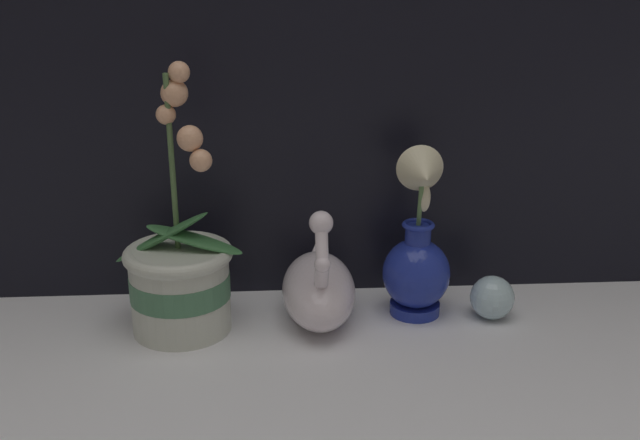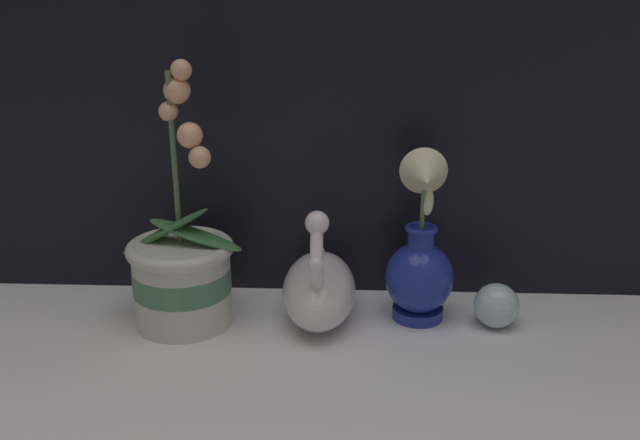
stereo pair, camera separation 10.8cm
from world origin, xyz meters
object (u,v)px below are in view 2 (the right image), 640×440
at_px(blue_vase, 420,261).
at_px(glass_sphere, 496,306).
at_px(swan_figurine, 319,286).
at_px(orchid_potted_plant, 182,270).

relative_size(blue_vase, glass_sphere, 3.96).
xyz_separation_m(blue_vase, glass_sphere, (0.11, -0.02, -0.06)).
xyz_separation_m(swan_figurine, glass_sphere, (0.27, -0.01, -0.02)).
height_order(orchid_potted_plant, swan_figurine, orchid_potted_plant).
distance_m(orchid_potted_plant, blue_vase, 0.36).
xyz_separation_m(orchid_potted_plant, glass_sphere, (0.47, 0.01, -0.05)).
relative_size(swan_figurine, glass_sphere, 3.13).
relative_size(orchid_potted_plant, swan_figurine, 1.87).
bearing_deg(blue_vase, orchid_potted_plant, -175.47).
height_order(swan_figurine, glass_sphere, swan_figurine).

